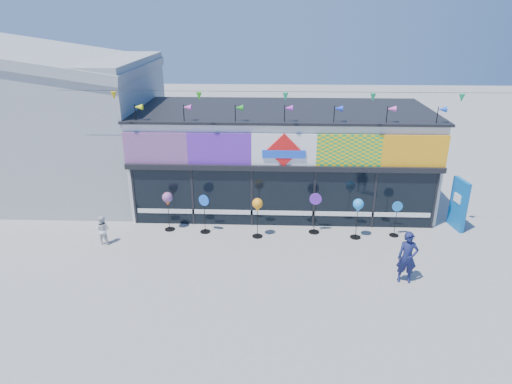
# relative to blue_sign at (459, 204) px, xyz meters

# --- Properties ---
(ground) EXTENTS (80.00, 80.00, 0.00)m
(ground) POSITION_rel_blue_sign_xyz_m (-6.73, -3.45, -1.00)
(ground) COLOR gray
(ground) RESTS_ON ground
(kite_shop) EXTENTS (16.00, 5.70, 5.31)m
(kite_shop) POSITION_rel_blue_sign_xyz_m (-6.73, 2.49, 1.05)
(kite_shop) COLOR white
(kite_shop) RESTS_ON ground
(neighbour_building) EXTENTS (8.18, 7.20, 6.87)m
(neighbour_building) POSITION_rel_blue_sign_xyz_m (-16.73, 3.55, 2.20)
(neighbour_building) COLOR #95979A
(neighbour_building) RESTS_ON ground
(blue_sign) EXTENTS (0.32, 1.01, 1.99)m
(blue_sign) POSITION_rel_blue_sign_xyz_m (0.00, 0.00, 0.00)
(blue_sign) COLOR #0B5CA7
(blue_sign) RESTS_ON ground
(spinner_0) EXTENTS (0.39, 0.39, 1.55)m
(spinner_0) POSITION_rel_blue_sign_xyz_m (-11.08, -0.60, 0.24)
(spinner_0) COLOR black
(spinner_0) RESTS_ON ground
(spinner_1) EXTENTS (0.41, 0.39, 1.53)m
(spinner_1) POSITION_rel_blue_sign_xyz_m (-9.68, -0.74, -0.19)
(spinner_1) COLOR black
(spinner_1) RESTS_ON ground
(spinner_2) EXTENTS (0.39, 0.39, 1.55)m
(spinner_2) POSITION_rel_blue_sign_xyz_m (-7.67, -1.05, 0.24)
(spinner_2) COLOR black
(spinner_2) RESTS_ON ground
(spinner_3) EXTENTS (0.45, 0.41, 1.61)m
(spinner_3) POSITION_rel_blue_sign_xyz_m (-5.52, -0.62, -0.15)
(spinner_3) COLOR black
(spinner_3) RESTS_ON ground
(spinner_4) EXTENTS (0.40, 0.40, 1.56)m
(spinner_4) POSITION_rel_blue_sign_xyz_m (-4.01, -0.99, 0.25)
(spinner_4) COLOR black
(spinner_4) RESTS_ON ground
(spinner_5) EXTENTS (0.39, 0.36, 1.39)m
(spinner_5) POSITION_rel_blue_sign_xyz_m (-2.53, -0.77, -0.26)
(spinner_5) COLOR black
(spinner_5) RESTS_ON ground
(adult_man) EXTENTS (0.65, 0.45, 1.69)m
(adult_man) POSITION_rel_blue_sign_xyz_m (-2.96, -3.90, -0.15)
(adult_man) COLOR #161B46
(adult_man) RESTS_ON ground
(child) EXTENTS (0.57, 0.38, 1.09)m
(child) POSITION_rel_blue_sign_xyz_m (-13.23, -1.78, -0.46)
(child) COLOR silver
(child) RESTS_ON ground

